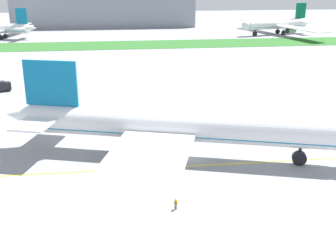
# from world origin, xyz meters

# --- Properties ---
(ground_plane) EXTENTS (600.00, 600.00, 0.00)m
(ground_plane) POSITION_xyz_m (0.00, 0.00, 0.00)
(ground_plane) COLOR gray
(ground_plane) RESTS_ON ground
(apron_taxi_line) EXTENTS (280.00, 0.36, 0.01)m
(apron_taxi_line) POSITION_xyz_m (0.00, -2.79, 0.00)
(apron_taxi_line) COLOR yellow
(apron_taxi_line) RESTS_ON ground
(grass_median_strip) EXTENTS (320.00, 24.00, 0.10)m
(grass_median_strip) POSITION_xyz_m (0.00, 124.12, 0.05)
(grass_median_strip) COLOR #2D6628
(grass_median_strip) RESTS_ON ground
(airliner_foreground) EXTENTS (58.28, 97.04, 15.59)m
(airliner_foreground) POSITION_xyz_m (-3.06, 1.67, 5.29)
(airliner_foreground) COLOR white
(airliner_foreground) RESTS_ON ground
(ground_crew_wingwalker_port) EXTENTS (0.46, 0.46, 1.58)m
(ground_crew_wingwalker_port) POSITION_xyz_m (-4.95, -15.91, 0.96)
(ground_crew_wingwalker_port) COLOR black
(ground_crew_wingwalker_port) RESTS_ON ground
(service_truck_baggage_loader) EXTENTS (5.91, 3.66, 3.18)m
(service_truck_baggage_loader) POSITION_xyz_m (4.36, 39.73, 1.69)
(service_truck_baggage_loader) COLOR black
(service_truck_baggage_loader) RESTS_ON ground
(service_truck_fuel_bowser) EXTENTS (5.72, 4.03, 2.72)m
(service_truck_fuel_bowser) POSITION_xyz_m (-41.75, 49.13, 1.51)
(service_truck_fuel_bowser) COLOR black
(service_truck_fuel_bowser) RESTS_ON ground
(parked_airliner_far_outer) EXTENTS (40.70, 64.39, 15.13)m
(parked_airliner_far_outer) POSITION_xyz_m (70.55, 148.74, 5.13)
(parked_airliner_far_outer) COLOR white
(parked_airliner_far_outer) RESTS_ON ground
(terminal_building) EXTENTS (101.74, 20.00, 18.00)m
(terminal_building) POSITION_xyz_m (-15.82, 193.53, 9.00)
(terminal_building) COLOR gray
(terminal_building) RESTS_ON ground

